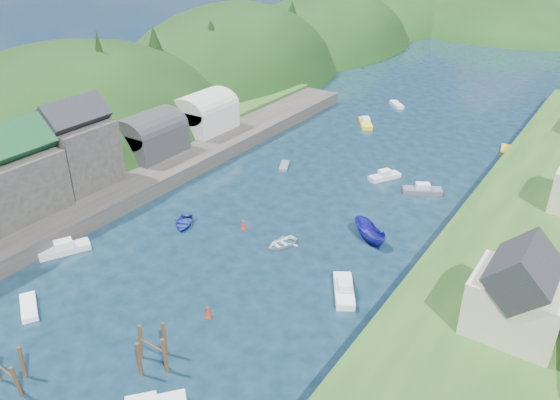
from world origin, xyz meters
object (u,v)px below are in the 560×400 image
Objects in this scene: piling_cluster_near at (7,376)px; channel_buoy_near at (208,312)px; piling_cluster_far at (153,351)px; channel_buoy_far at (243,225)px.

channel_buoy_near is (7.29, 15.25, -0.75)m from piling_cluster_near.
piling_cluster_near is at bearing -132.91° from piling_cluster_far.
piling_cluster_near is 16.91m from channel_buoy_near.
piling_cluster_near reaches higher than channel_buoy_near.
piling_cluster_far is (7.57, 8.14, 0.18)m from piling_cluster_near.
piling_cluster_far is 7.17m from channel_buoy_near.
piling_cluster_near is 3.27× the size of channel_buoy_far.
channel_buoy_far is (-6.95, 14.49, 0.00)m from channel_buoy_near.
piling_cluster_near is 3.27× the size of channel_buoy_near.
piling_cluster_near reaches higher than channel_buoy_far.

